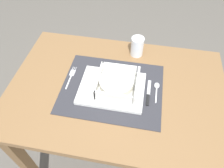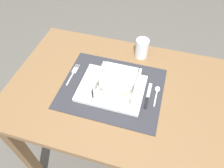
{
  "view_description": "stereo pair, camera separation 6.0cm",
  "coord_description": "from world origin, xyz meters",
  "px_view_note": "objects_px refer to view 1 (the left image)",
  "views": [
    {
      "loc": [
        0.09,
        -0.58,
        1.49
      ],
      "look_at": [
        -0.02,
        -0.01,
        0.78
      ],
      "focal_mm": 34.06,
      "sensor_mm": 36.0,
      "label": 1
    },
    {
      "loc": [
        0.14,
        -0.57,
        1.49
      ],
      "look_at": [
        -0.02,
        -0.01,
        0.78
      ],
      "focal_mm": 34.06,
      "sensor_mm": 36.0,
      "label": 2
    }
  ],
  "objects_px": {
    "butter_knife": "(148,94)",
    "drinking_glass": "(137,47)",
    "dining_table": "(116,103)",
    "porridge_bowl": "(117,84)",
    "fork": "(71,76)",
    "spoon": "(157,87)"
  },
  "relations": [
    {
      "from": "spoon",
      "to": "drinking_glass",
      "type": "bearing_deg",
      "value": 118.1
    },
    {
      "from": "butter_knife",
      "to": "drinking_glass",
      "type": "xyz_separation_m",
      "value": [
        -0.08,
        0.25,
        0.04
      ]
    },
    {
      "from": "porridge_bowl",
      "to": "spoon",
      "type": "bearing_deg",
      "value": 13.73
    },
    {
      "from": "spoon",
      "to": "porridge_bowl",
      "type": "bearing_deg",
      "value": -166.47
    },
    {
      "from": "porridge_bowl",
      "to": "butter_knife",
      "type": "xyz_separation_m",
      "value": [
        0.14,
        -0.0,
        -0.04
      ]
    },
    {
      "from": "dining_table",
      "to": "fork",
      "type": "xyz_separation_m",
      "value": [
        -0.22,
        0.03,
        0.12
      ]
    },
    {
      "from": "spoon",
      "to": "drinking_glass",
      "type": "relative_size",
      "value": 1.11
    },
    {
      "from": "dining_table",
      "to": "drinking_glass",
      "type": "xyz_separation_m",
      "value": [
        0.06,
        0.24,
        0.16
      ]
    },
    {
      "from": "drinking_glass",
      "to": "butter_knife",
      "type": "bearing_deg",
      "value": -72.47
    },
    {
      "from": "butter_knife",
      "to": "dining_table",
      "type": "bearing_deg",
      "value": 171.73
    },
    {
      "from": "porridge_bowl",
      "to": "butter_knife",
      "type": "height_order",
      "value": "porridge_bowl"
    },
    {
      "from": "porridge_bowl",
      "to": "spoon",
      "type": "relative_size",
      "value": 1.59
    },
    {
      "from": "porridge_bowl",
      "to": "drinking_glass",
      "type": "distance_m",
      "value": 0.26
    },
    {
      "from": "porridge_bowl",
      "to": "drinking_glass",
      "type": "bearing_deg",
      "value": 77.3
    },
    {
      "from": "butter_knife",
      "to": "spoon",
      "type": "bearing_deg",
      "value": 48.66
    },
    {
      "from": "spoon",
      "to": "drinking_glass",
      "type": "distance_m",
      "value": 0.24
    },
    {
      "from": "drinking_glass",
      "to": "fork",
      "type": "bearing_deg",
      "value": -143.16
    },
    {
      "from": "spoon",
      "to": "butter_knife",
      "type": "height_order",
      "value": "spoon"
    },
    {
      "from": "dining_table",
      "to": "porridge_bowl",
      "type": "height_order",
      "value": "porridge_bowl"
    },
    {
      "from": "dining_table",
      "to": "spoon",
      "type": "xyz_separation_m",
      "value": [
        0.17,
        0.03,
        0.13
      ]
    },
    {
      "from": "dining_table",
      "to": "fork",
      "type": "distance_m",
      "value": 0.25
    },
    {
      "from": "dining_table",
      "to": "butter_knife",
      "type": "distance_m",
      "value": 0.19
    }
  ]
}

